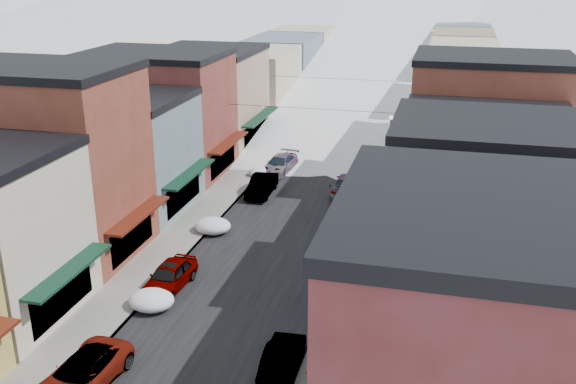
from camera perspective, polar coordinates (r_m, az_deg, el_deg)
The scene contains 34 objects.
road at distance 76.95m, azimuth 5.61°, elevation 6.05°, with size 10.00×160.00×0.01m, color black.
sidewalk_left at distance 78.13m, azimuth 0.80°, elevation 6.41°, with size 3.20×160.00×0.15m, color gray.
sidewalk_right at distance 76.28m, azimuth 10.54°, elevation 5.73°, with size 3.20×160.00×0.15m, color gray.
curb_left at distance 77.80m, azimuth 1.91°, elevation 6.34°, with size 0.10×160.00×0.15m, color slate.
curb_right at distance 76.38m, azimuth 9.38°, elevation 5.82°, with size 0.10×160.00×0.15m, color slate.
bldg_l_brick_near at distance 44.00m, azimuth -20.54°, elevation 2.51°, with size 12.30×8.20×12.50m.
bldg_l_grayblue at distance 51.13m, azimuth -14.60°, elevation 3.45°, with size 11.30×9.20×9.00m.
bldg_l_brick_far at distance 59.07m, azimuth -11.45°, elevation 6.91°, with size 13.30×9.20×11.00m.
bldg_l_tan at distance 67.75m, azimuth -7.06°, elevation 8.40°, with size 11.30×11.20×10.00m.
bldg_r_green at distance 29.44m, azimuth 17.15°, elevation -8.95°, with size 11.30×9.20×9.50m.
bldg_r_blue at distance 37.42m, azimuth 16.74°, elevation -1.69°, with size 11.30×9.20×10.50m.
bldg_r_cream at distance 46.17m, azimuth 16.94°, elevation 1.44°, with size 12.30×9.20×9.00m.
bldg_r_brick_far at distance 54.51m, azimuth 17.29°, elevation 5.57°, with size 13.30×9.20×11.50m.
bldg_r_tan at distance 64.42m, azimuth 15.97°, elevation 6.94°, with size 11.30×11.20×9.50m.
distant_blocks at distance 98.56m, azimuth 7.78°, elevation 11.43°, with size 34.00×55.00×8.00m.
overhead_cables at distance 63.54m, azimuth 4.05°, elevation 8.82°, with size 16.40×15.04×0.04m.
car_white_suv at distance 31.79m, azimuth -17.85°, elevation -15.16°, with size 2.53×5.49×1.53m, color white.
car_silver_sedan at distance 39.06m, azimuth -10.51°, elevation -7.35°, with size 1.93×4.80×1.64m, color gray.
car_dark_hatch at distance 53.26m, azimuth -2.36°, elevation 0.59°, with size 1.72×4.93×1.62m, color black.
car_silver_wagon at distance 58.98m, azimuth -0.72°, elevation 2.51°, with size 2.12×5.22×1.52m, color #9DA1A5.
car_green_sedan at distance 31.37m, azimuth -0.51°, elevation -14.60°, with size 1.58×4.53×1.49m, color black.
car_gray_suv at distance 46.86m, azimuth 4.56°, elevation -2.34°, with size 1.79×4.45×1.52m, color #919498.
car_black_sedan at distance 53.69m, azimuth 5.44°, elevation 0.73°, with size 2.40×5.91×1.72m, color black.
car_lane_silver at distance 68.25m, azimuth 2.62°, elevation 5.00°, with size 1.93×4.81×1.64m, color #9EA0A6.
car_lane_white at distance 86.86m, azimuth 7.10°, elevation 8.14°, with size 2.59×5.61×1.56m, color silver.
fire_hydrant at distance 30.93m, azimuth 1.94°, elevation -15.84°, with size 0.40×0.30×0.68m.
parking_sign at distance 31.07m, azimuth 2.67°, elevation -13.59°, with size 0.06×0.29×2.12m.
trash_can at distance 34.85m, azimuth 3.34°, elevation -11.07°, with size 0.51×0.51×0.86m.
streetlamp_near at distance 48.50m, azimuth 7.99°, elevation 0.92°, with size 0.35×0.35×4.24m.
streetlamp_far at distance 61.70m, azimuth 9.08°, elevation 5.21°, with size 0.37×0.37×4.50m.
planter_far at distance 30.62m, azimuth 4.06°, elevation -16.32°, with size 0.34×0.34×0.61m, color #274F24.
snow_pile_near at distance 37.33m, azimuth -11.94°, elevation -9.35°, with size 2.60×2.80×1.10m.
snow_pile_mid at distance 46.35m, azimuth -6.63°, elevation -2.98°, with size 2.62×2.81×1.11m.
snow_pile_far at distance 57.78m, azimuth -2.43°, elevation 1.77°, with size 2.14×2.52×0.91m.
Camera 1 is at (10.84, -13.87, 18.63)m, focal length 40.00 mm.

